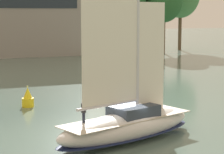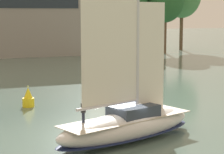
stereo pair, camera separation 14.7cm
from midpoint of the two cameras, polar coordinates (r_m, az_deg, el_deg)
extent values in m
plane|color=slate|center=(31.65, 2.12, -8.22)|extent=(400.00, 400.00, 0.00)
cylinder|color=brown|center=(97.68, 2.09, 5.97)|extent=(0.80, 0.80, 9.97)
cylinder|color=brown|center=(99.47, 6.97, 5.74)|extent=(0.74, 0.74, 9.22)
ellipsoid|color=#285B2D|center=(99.42, 7.04, 10.00)|extent=(8.30, 8.30, 10.15)
cylinder|color=brown|center=(109.56, 9.08, 6.24)|extent=(0.83, 0.83, 10.42)
ellipsoid|color=silver|center=(31.37, 2.13, -6.45)|extent=(12.33, 6.98, 2.02)
ellipsoid|color=#19234C|center=(31.52, 2.12, -7.43)|extent=(12.46, 7.05, 0.24)
cube|color=beige|center=(31.23, 2.13, -5.41)|extent=(10.81, 6.01, 0.06)
cube|color=#333D4C|center=(31.52, 2.94, -4.45)|extent=(3.90, 3.28, 0.83)
cylinder|color=silver|center=(30.98, 3.53, 8.41)|extent=(0.24, 0.24, 14.87)
cylinder|color=silver|center=(29.86, -0.32, -3.65)|extent=(5.13, 1.91, 0.20)
cube|color=silver|center=(29.35, 0.00, 8.14)|extent=(4.67, 1.61, 12.19)
cube|color=silver|center=(32.14, 5.30, 2.41)|extent=(2.49, 0.86, 8.18)
cylinder|color=#232838|center=(29.23, -3.62, -5.46)|extent=(0.25, 0.25, 0.85)
cylinder|color=#262628|center=(29.06, -3.63, -4.03)|extent=(0.43, 0.43, 0.65)
sphere|color=tan|center=(28.97, -3.64, -3.17)|extent=(0.24, 0.24, 0.24)
cylinder|color=yellow|center=(43.21, -10.77, -3.27)|extent=(1.15, 1.15, 0.86)
cone|color=yellow|center=(43.03, -10.81, -2.02)|extent=(0.86, 0.86, 1.05)
sphere|color=#F2F266|center=(42.93, -10.83, -1.22)|extent=(0.16, 0.16, 0.16)
camera|label=1|loc=(0.07, -89.87, 0.02)|focal=70.00mm
camera|label=2|loc=(0.07, 90.13, -0.02)|focal=70.00mm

